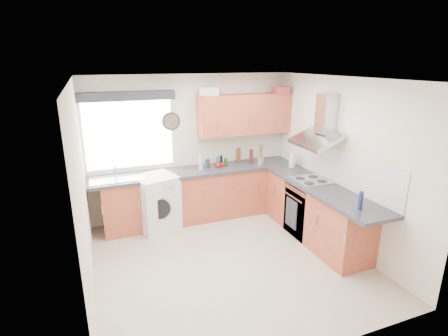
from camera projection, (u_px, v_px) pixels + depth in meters
name	position (u px, v px, depth m)	size (l,w,h in m)	color
ground_plane	(229.00, 260.00, 4.95)	(3.60, 3.60, 0.00)	beige
ceiling	(230.00, 79.00, 4.21)	(3.60, 3.60, 0.02)	white
wall_back	(191.00, 147.00, 6.18)	(3.60, 0.02, 2.50)	silver
wall_front	(309.00, 240.00, 2.97)	(3.60, 0.02, 2.50)	silver
wall_left	(83.00, 195.00, 3.95)	(0.02, 3.60, 2.50)	silver
wall_right	(341.00, 163.00, 5.20)	(0.02, 3.60, 2.50)	silver
window	(129.00, 135.00, 5.72)	(1.40, 0.02, 1.10)	silver
window_blind	(127.00, 96.00, 5.45)	(1.50, 0.18, 0.14)	#25262C
splashback	(328.00, 162.00, 5.48)	(0.01, 3.00, 0.54)	white
base_cab_back	(192.00, 196.00, 6.13)	(3.00, 0.58, 0.86)	#9D442C
base_cab_corner	(273.00, 185.00, 6.67)	(0.60, 0.60, 0.86)	#9D442C
base_cab_right	(315.00, 212.00, 5.47)	(0.58, 2.10, 0.86)	#9D442C
worktop_back	(197.00, 171.00, 6.02)	(3.60, 0.62, 0.05)	#2C2B31
worktop_right	(323.00, 188.00, 5.20)	(0.62, 2.42, 0.05)	#2C2B31
sink	(117.00, 176.00, 5.54)	(0.84, 0.46, 0.10)	#ACB1B4
oven	(309.00, 209.00, 5.61)	(0.56, 0.58, 0.85)	black
hob_plate	(311.00, 180.00, 5.46)	(0.52, 0.52, 0.01)	#ACB1B4
extractor_hood	(321.00, 126.00, 5.24)	(0.52, 0.78, 0.66)	#ACB1B4
upper_cabinets	(245.00, 114.00, 6.19)	(1.70, 0.35, 0.70)	#9D442C
washing_machine	(156.00, 202.00, 5.80)	(0.62, 0.60, 0.91)	silver
wall_clock	(171.00, 121.00, 5.88)	(0.31, 0.31, 0.04)	#25262C
casserole	(209.00, 91.00, 5.88)	(0.32, 0.23, 0.14)	silver
storage_box	(281.00, 90.00, 6.20)	(0.26, 0.22, 0.12)	#BE3340
utensil_pot	(261.00, 161.00, 6.25)	(0.11, 0.11, 0.16)	slate
kitchen_roll	(292.00, 160.00, 6.14)	(0.11, 0.11, 0.25)	silver
tomato_cluster	(219.00, 165.00, 6.17)	(0.16, 0.16, 0.07)	red
jar_0	(226.00, 162.00, 6.19)	(0.07, 0.07, 0.15)	#194017
jar_1	(207.00, 164.00, 6.10)	(0.07, 0.07, 0.14)	navy
jar_2	(218.00, 162.00, 6.14)	(0.06, 0.06, 0.18)	navy
jar_3	(208.00, 163.00, 6.10)	(0.07, 0.07, 0.15)	#32291B
jar_4	(238.00, 155.00, 6.45)	(0.08, 0.08, 0.25)	brown
jar_5	(201.00, 163.00, 5.97)	(0.07, 0.07, 0.25)	beige
jar_6	(251.00, 157.00, 6.34)	(0.07, 0.07, 0.26)	#45181A
jar_7	(221.00, 160.00, 6.31)	(0.05, 0.05, 0.16)	black
bottle_0	(361.00, 201.00, 4.38)	(0.06, 0.06, 0.24)	navy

